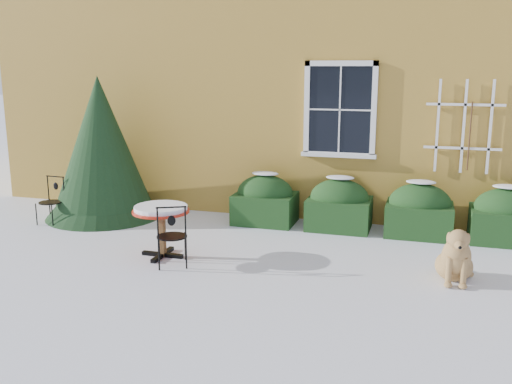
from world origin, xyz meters
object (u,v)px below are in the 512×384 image
(evergreen_shrub, at_px, (102,161))
(dog, at_px, (456,259))
(patio_chair_far, at_px, (52,200))
(bistro_table, at_px, (161,214))
(patio_chair_near, at_px, (172,235))

(evergreen_shrub, height_order, dog, evergreen_shrub)
(patio_chair_far, bearing_deg, evergreen_shrub, 52.97)
(evergreen_shrub, xyz_separation_m, bistro_table, (2.03, -1.79, -0.39))
(bistro_table, bearing_deg, evergreen_shrub, 138.62)
(patio_chair_far, xyz_separation_m, dog, (6.65, -0.92, -0.11))
(bistro_table, xyz_separation_m, patio_chair_near, (0.31, -0.32, -0.19))
(bistro_table, distance_m, patio_chair_far, 2.86)
(patio_chair_near, relative_size, patio_chair_far, 1.07)
(patio_chair_far, bearing_deg, patio_chair_near, -21.51)
(patio_chair_near, bearing_deg, dog, 161.65)
(evergreen_shrub, relative_size, patio_chair_far, 3.10)
(bistro_table, xyz_separation_m, dog, (4.01, 0.17, -0.33))
(evergreen_shrub, bearing_deg, patio_chair_far, -131.10)
(patio_chair_near, bearing_deg, bistro_table, -71.84)
(evergreen_shrub, bearing_deg, bistro_table, -41.38)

